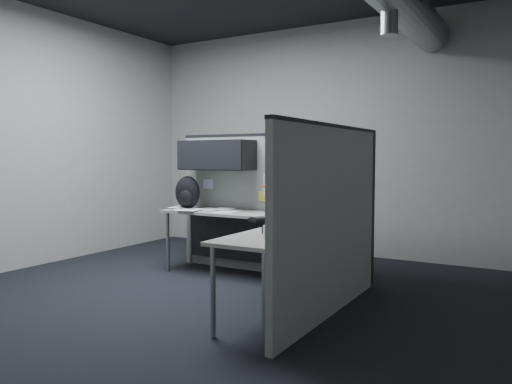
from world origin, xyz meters
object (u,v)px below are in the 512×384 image
Objects in this scene: keyboard at (274,219)px; phone at (278,228)px; monitor at (316,196)px; desk at (262,228)px; backpack at (187,193)px.

keyboard is 1.97× the size of phone.
monitor is 2.08× the size of phone.
keyboard reaches higher than desk.
desk is 1.26m from backpack.
monitor is 1.06× the size of keyboard.
monitor is at bearing -11.51° from backpack.
phone is at bearing -72.20° from keyboard.
keyboard is (-0.29, -0.36, -0.21)m from monitor.
phone is (0.38, -0.65, 0.02)m from keyboard.
keyboard is 1.51m from backpack.
monitor is 1.72m from backpack.
keyboard is at bearing -39.02° from desk.
keyboard is at bearing -26.18° from backpack.
phone reaches higher than desk.
monitor is 1.36× the size of backpack.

